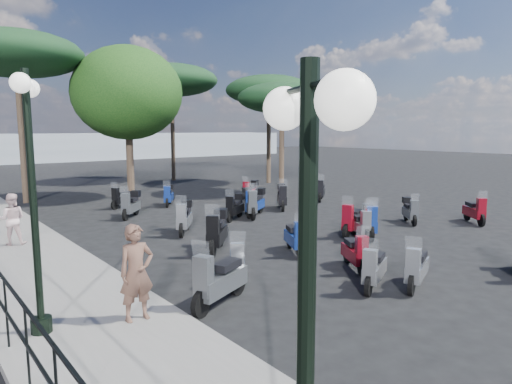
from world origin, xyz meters
TOP-DOWN VIEW (x-y plane):
  - ground at (0.00, 0.00)m, footprint 120.00×120.00m
  - sidewalk at (-6.50, 3.00)m, footprint 3.00×30.00m
  - lamp_post_0 at (-7.28, -7.91)m, footprint 0.60×1.01m
  - lamp_post_1 at (-7.27, -1.75)m, footprint 0.62×1.20m
  - woman at (-5.80, -2.26)m, footprint 0.63×0.43m
  - pedestrian_far at (-6.43, 4.98)m, footprint 0.89×0.80m
  - scooter_1 at (-4.14, -2.34)m, footprint 1.74×0.94m
  - scooter_2 at (-2.96, -1.32)m, footprint 1.03×1.39m
  - scooter_3 at (-1.90, 1.11)m, footprint 1.42×1.48m
  - scooter_4 at (-1.47, 3.74)m, footprint 1.22×1.46m
  - scooter_5 at (-1.77, 7.46)m, footprint 1.26×1.33m
  - scooter_7 at (-0.91, -3.60)m, footprint 1.46×0.85m
  - scooter_8 at (-0.15, -4.16)m, footprint 1.52×0.80m
  - scooter_9 at (-0.28, -0.42)m, footprint 0.89×1.45m
  - scooter_10 at (1.24, 4.59)m, footprint 1.38×1.03m
  - scooter_11 at (-1.14, 9.88)m, footprint 1.39×0.87m
  - scooter_13 at (-0.16, -2.46)m, footprint 0.91×1.36m
  - scooter_14 at (2.74, 0.01)m, footprint 1.68×0.83m
  - scooter_15 at (2.93, -0.47)m, footprint 1.34×1.24m
  - scooter_16 at (2.36, 4.73)m, footprint 1.55×1.09m
  - scooter_17 at (0.78, 9.15)m, footprint 1.01×1.34m
  - scooter_20 at (2.90, -0.52)m, footprint 1.31×1.35m
  - scooter_21 at (2.53, -0.47)m, footprint 0.92×1.41m
  - scooter_22 at (1.99, 4.63)m, footprint 1.03×1.68m
  - scooter_23 at (4.83, 8.25)m, footprint 1.40×0.87m
  - scooter_26 at (7.81, -1.56)m, footprint 1.12×1.32m
  - scooter_27 at (5.96, -0.03)m, footprint 1.11×1.22m
  - scooter_28 at (7.30, 5.81)m, footprint 1.38×1.18m
  - scooter_29 at (4.25, 5.23)m, footprint 1.23×1.48m
  - broadleaf_tree at (0.44, 12.59)m, footprint 5.46×5.46m
  - pine_0 at (6.07, 18.52)m, footprint 6.20×6.20m
  - pine_1 at (10.22, 13.27)m, footprint 5.56×5.56m
  - pine_2 at (-4.18, 14.17)m, footprint 6.02×6.02m
  - pine_3 at (7.79, 9.26)m, footprint 4.84×4.84m
  - distant_hills at (0.00, 45.00)m, footprint 70.00×8.00m

SIDE VIEW (x-z plane):
  - ground at x=0.00m, z-range 0.00..0.00m
  - sidewalk at x=-6.50m, z-range 0.00..0.15m
  - scooter_11 at x=-1.14m, z-range -0.19..1.03m
  - scooter_13 at x=-0.16m, z-range -0.19..1.03m
  - scooter_21 at x=2.53m, z-range -0.19..1.06m
  - scooter_7 at x=-0.91m, z-range -0.19..1.07m
  - scooter_9 at x=-0.28m, z-range -0.19..1.07m
  - scooter_8 at x=-0.15m, z-range -0.19..1.08m
  - scooter_2 at x=-2.96m, z-range -0.20..1.10m
  - scooter_26 at x=7.81m, z-range -0.20..1.10m
  - scooter_27 at x=5.96m, z-range -0.15..1.05m
  - scooter_23 at x=4.83m, z-range -0.15..1.06m
  - scooter_17 at x=0.78m, z-range -0.15..1.07m
  - scooter_28 at x=7.30m, z-range -0.21..1.16m
  - scooter_10 at x=1.24m, z-range -0.16..1.11m
  - scooter_14 at x=2.74m, z-range -0.21..1.18m
  - scooter_20 at x=2.90m, z-range -0.22..1.19m
  - scooter_15 at x=2.93m, z-range -0.16..1.16m
  - scooter_5 at x=-1.77m, z-range -0.16..1.17m
  - scooter_1 at x=-4.14m, z-range -0.22..1.24m
  - scooter_4 at x=-1.47m, z-range -0.17..1.21m
  - scooter_16 at x=2.36m, z-range -0.17..1.22m
  - scooter_29 at x=4.25m, z-range -0.17..1.23m
  - scooter_22 at x=1.99m, z-range -0.18..1.27m
  - scooter_3 at x=-1.90m, z-range -0.18..1.30m
  - pedestrian_far at x=-6.43m, z-range 0.15..1.65m
  - woman at x=-5.80m, z-range 0.15..1.86m
  - distant_hills at x=0.00m, z-range 0.00..3.00m
  - lamp_post_0 at x=-7.28m, z-range 0.41..4.08m
  - lamp_post_1 at x=-7.27m, z-range 0.45..4.71m
  - pine_3 at x=7.79m, z-range 2.13..8.14m
  - broadleaf_tree at x=0.44m, z-range 1.47..9.07m
  - pine_1 at x=10.22m, z-range 2.47..9.41m
  - pine_0 at x=6.07m, z-range 2.82..10.66m
  - pine_2 at x=-4.18m, z-range 2.90..10.86m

